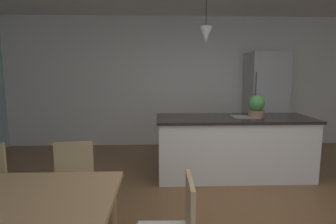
{
  "coord_description": "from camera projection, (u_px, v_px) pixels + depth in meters",
  "views": [
    {
      "loc": [
        -0.86,
        -2.55,
        1.56
      ],
      "look_at": [
        -0.76,
        0.17,
        1.16
      ],
      "focal_mm": 29.03,
      "sensor_mm": 36.0,
      "label": 1
    }
  ],
  "objects": [
    {
      "name": "chair_far_right",
      "position": [
        72.0,
        185.0,
        2.63
      ],
      "size": [
        0.43,
        0.43,
        0.87
      ],
      "color": "tan",
      "rests_on": "ground_plane"
    },
    {
      "name": "pendant_over_island_main",
      "position": [
        206.0,
        35.0,
        3.82
      ],
      "size": [
        0.19,
        0.19,
        0.74
      ],
      "color": "black"
    },
    {
      "name": "potted_plant_on_island",
      "position": [
        256.0,
        106.0,
        4.0
      ],
      "size": [
        0.24,
        0.24,
        0.32
      ],
      "color": "#8C664C",
      "rests_on": "kitchen_island"
    },
    {
      "name": "wall_back_kitchen",
      "position": [
        198.0,
        82.0,
        5.8
      ],
      "size": [
        10.0,
        0.12,
        2.7
      ],
      "primitive_type": "cube",
      "color": "white",
      "rests_on": "ground_plane"
    },
    {
      "name": "refrigerator",
      "position": [
        265.0,
        101.0,
        5.51
      ],
      "size": [
        0.73,
        0.67,
        1.95
      ],
      "color": "#B2B5B7",
      "rests_on": "ground_plane"
    },
    {
      "name": "kitchen_island",
      "position": [
        233.0,
        146.0,
        4.07
      ],
      "size": [
        2.29,
        0.84,
        0.91
      ],
      "color": "white",
      "rests_on": "ground_plane"
    }
  ]
}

